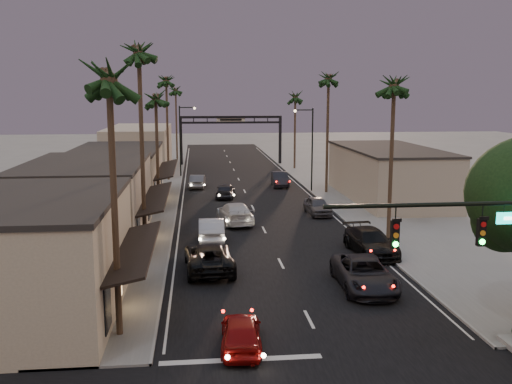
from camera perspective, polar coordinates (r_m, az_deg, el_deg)
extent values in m
plane|color=slate|center=(56.18, -0.63, -0.96)|extent=(200.00, 200.00, 0.00)
cube|color=black|center=(61.07, -1.07, -0.09)|extent=(14.00, 120.00, 0.02)
cube|color=slate|center=(67.90, -9.59, 0.82)|extent=(5.00, 92.00, 0.12)
cube|color=slate|center=(69.32, 6.28, 1.08)|extent=(5.00, 92.00, 0.12)
cube|color=tan|center=(29.12, -21.57, -6.26)|extent=(8.00, 12.00, 5.50)
cube|color=gray|center=(42.41, -16.57, -1.10)|extent=(8.00, 14.00, 5.50)
cube|color=tan|center=(58.05, -13.71, 1.61)|extent=(8.00, 16.00, 5.00)
cube|color=gray|center=(80.69, -11.57, 4.27)|extent=(8.00, 20.00, 6.00)
cube|color=gray|center=(58.73, 13.10, 1.73)|extent=(8.00, 18.00, 5.00)
cylinder|color=black|center=(21.14, 17.92, -1.20)|extent=(8.40, 0.16, 0.16)
cube|color=black|center=(20.76, 13.71, -4.16)|extent=(0.28, 0.22, 1.00)
cube|color=black|center=(22.04, 21.59, -3.77)|extent=(0.28, 0.22, 1.00)
sphere|color=black|center=(27.18, 23.55, -2.62)|extent=(2.80, 2.80, 2.80)
cube|color=black|center=(85.27, -7.50, 5.00)|extent=(0.40, 0.40, 7.00)
cube|color=black|center=(86.16, 2.42, 5.12)|extent=(0.40, 0.40, 7.00)
cube|color=black|center=(85.18, -2.53, 7.50)|extent=(15.20, 0.35, 0.35)
cube|color=black|center=(85.21, -2.53, 6.96)|extent=(15.20, 0.30, 0.30)
cube|color=beige|center=(85.17, -2.53, 7.23)|extent=(4.20, 0.12, 1.00)
cylinder|color=black|center=(61.50, 5.64, 4.16)|extent=(0.16, 0.16, 9.00)
cylinder|color=black|center=(61.04, 4.77, 8.18)|extent=(2.00, 0.12, 0.12)
sphere|color=#FFD899|center=(60.88, 3.93, 8.09)|extent=(0.30, 0.30, 0.30)
cylinder|color=black|center=(73.23, -7.60, 5.02)|extent=(0.16, 0.16, 9.00)
cylinder|color=black|center=(72.98, -6.88, 8.40)|extent=(2.00, 0.12, 0.12)
sphere|color=#FFD899|center=(72.98, -6.17, 8.33)|extent=(0.30, 0.30, 0.30)
cylinder|color=#38281C|center=(24.71, -13.95, -2.07)|extent=(0.28, 0.28, 11.00)
sphere|color=black|center=(24.24, -14.55, 12.19)|extent=(3.20, 3.20, 3.20)
cylinder|color=#38281C|center=(37.33, -11.30, 3.50)|extent=(0.28, 0.28, 13.00)
sphere|color=black|center=(37.26, -11.68, 14.42)|extent=(3.20, 3.20, 3.20)
cylinder|color=#38281C|center=(51.37, -9.83, 3.53)|extent=(0.28, 0.28, 10.00)
sphere|color=black|center=(51.08, -10.02, 9.79)|extent=(3.20, 3.20, 3.20)
cylinder|color=#38281C|center=(70.19, -8.84, 6.01)|extent=(0.28, 0.28, 12.00)
sphere|color=black|center=(70.08, -8.99, 11.40)|extent=(3.20, 3.20, 3.20)
cylinder|color=#38281C|center=(41.60, 13.35, 2.67)|extent=(0.28, 0.28, 11.00)
sphere|color=black|center=(41.32, 13.69, 11.09)|extent=(3.20, 3.20, 3.20)
cylinder|color=#38281C|center=(60.70, 7.15, 5.48)|extent=(0.28, 0.28, 12.00)
sphere|color=black|center=(60.57, 7.28, 11.72)|extent=(3.20, 3.20, 3.20)
cylinder|color=#38281C|center=(80.33, 3.91, 5.85)|extent=(0.28, 0.28, 10.00)
sphere|color=black|center=(80.14, 3.95, 9.84)|extent=(3.20, 3.20, 3.20)
cylinder|color=#38281C|center=(93.14, -7.96, 6.62)|extent=(0.28, 0.28, 11.00)
sphere|color=black|center=(93.02, -8.05, 10.37)|extent=(3.20, 3.20, 3.20)
imported|color=maroon|center=(24.34, -1.49, -13.82)|extent=(1.94, 4.26, 1.42)
imported|color=black|center=(34.39, -4.73, -6.51)|extent=(3.08, 6.11, 1.66)
imported|color=#ACADB1|center=(41.25, -4.49, -3.73)|extent=(1.83, 5.13, 1.69)
imported|color=silver|center=(46.70, -2.12, -2.11)|extent=(3.09, 6.10, 1.70)
imported|color=black|center=(58.10, -3.09, 0.13)|extent=(2.34, 4.58, 1.49)
imported|color=#56575B|center=(64.60, -5.86, 1.07)|extent=(1.96, 4.66, 1.50)
imported|color=black|center=(31.80, 10.75, -8.01)|extent=(2.93, 6.07, 1.67)
imported|color=black|center=(38.46, 11.40, -4.91)|extent=(2.82, 5.91, 1.66)
imported|color=#434347|center=(50.28, 6.16, -1.40)|extent=(2.00, 4.57, 1.53)
imported|color=black|center=(65.42, 2.39, 1.29)|extent=(1.98, 5.06, 1.64)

